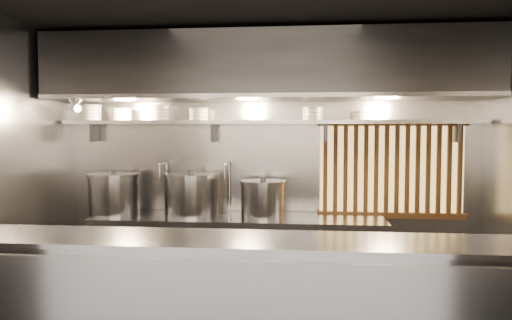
% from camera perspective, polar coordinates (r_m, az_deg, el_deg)
% --- Properties ---
extents(ceiling, '(4.50, 4.50, 0.00)m').
position_cam_1_polar(ceiling, '(4.10, -0.05, 17.66)').
color(ceiling, black).
rests_on(ceiling, wall_back).
extents(wall_back, '(4.50, 0.00, 4.50)m').
position_cam_1_polar(wall_back, '(5.48, 1.57, -0.71)').
color(wall_back, gray).
rests_on(wall_back, floor).
extents(cooking_bench, '(3.00, 0.70, 0.90)m').
position_cam_1_polar(cooking_bench, '(5.30, -2.05, -11.28)').
color(cooking_bench, '#949499').
rests_on(cooking_bench, floor).
extents(bowl_shelf, '(4.40, 0.34, 0.04)m').
position_cam_1_polar(bowl_shelf, '(5.28, 1.43, 4.35)').
color(bowl_shelf, '#949499').
rests_on(bowl_shelf, wall_back).
extents(exhaust_hood, '(4.40, 0.81, 0.65)m').
position_cam_1_polar(exhaust_hood, '(5.10, 1.25, 10.51)').
color(exhaust_hood, '#2D2D30').
rests_on(exhaust_hood, ceiling).
extents(wood_screen, '(1.56, 0.09, 1.04)m').
position_cam_1_polar(wood_screen, '(5.49, 15.20, -1.03)').
color(wood_screen, '#FFCF72').
rests_on(wood_screen, wall_back).
extents(faucet_left, '(0.04, 0.30, 0.50)m').
position_cam_1_polar(faucet_left, '(5.56, -10.44, -1.67)').
color(faucet_left, silver).
rests_on(faucet_left, wall_back).
extents(faucet_right, '(0.04, 0.30, 0.50)m').
position_cam_1_polar(faucet_right, '(5.40, -3.30, -1.76)').
color(faucet_right, silver).
rests_on(faucet_right, wall_back).
extents(heat_lamp, '(0.25, 0.35, 0.20)m').
position_cam_1_polar(heat_lamp, '(5.33, -19.90, 6.15)').
color(heat_lamp, '#949499').
rests_on(heat_lamp, exhaust_hood).
extents(pendant_bulb, '(0.09, 0.09, 0.19)m').
position_cam_1_polar(pendant_bulb, '(5.18, 0.22, 5.28)').
color(pendant_bulb, '#2D2D30').
rests_on(pendant_bulb, exhaust_hood).
extents(stock_pot_left, '(0.60, 0.60, 0.48)m').
position_cam_1_polar(stock_pot_left, '(5.31, -7.38, -3.89)').
color(stock_pot_left, '#949499').
rests_on(stock_pot_left, cooking_bench).
extents(stock_pot_mid, '(0.66, 0.66, 0.48)m').
position_cam_1_polar(stock_pot_mid, '(5.53, -15.92, -3.72)').
color(stock_pot_mid, '#949499').
rests_on(stock_pot_mid, cooking_bench).
extents(stock_pot_right, '(0.52, 0.52, 0.42)m').
position_cam_1_polar(stock_pot_right, '(5.15, 0.81, -4.43)').
color(stock_pot_right, '#949499').
rests_on(stock_pot_right, cooking_bench).
extents(bowl_stack_0, '(0.23, 0.23, 0.17)m').
position_cam_1_polar(bowl_stack_0, '(5.77, -18.30, 5.13)').
color(bowl_stack_0, white).
rests_on(bowl_stack_0, bowl_shelf).
extents(bowl_stack_1, '(0.22, 0.22, 0.13)m').
position_cam_1_polar(bowl_stack_1, '(5.64, -15.03, 5.04)').
color(bowl_stack_1, white).
rests_on(bowl_stack_1, bowl_shelf).
extents(bowl_stack_2, '(0.21, 0.21, 0.17)m').
position_cam_1_polar(bowl_stack_2, '(5.50, -10.88, 5.34)').
color(bowl_stack_2, white).
rests_on(bowl_stack_2, bowl_shelf).
extents(bowl_stack_3, '(0.21, 0.21, 0.13)m').
position_cam_1_polar(bowl_stack_3, '(5.40, -6.59, 5.22)').
color(bowl_stack_3, white).
rests_on(bowl_stack_3, bowl_shelf).
extents(bowl_stack_4, '(0.22, 0.22, 0.13)m').
position_cam_1_polar(bowl_stack_4, '(5.27, 6.50, 5.26)').
color(bowl_stack_4, white).
rests_on(bowl_stack_4, bowl_shelf).
extents(bowl_stack_5, '(0.21, 0.21, 0.09)m').
position_cam_1_polar(bowl_stack_5, '(5.30, 12.00, 5.00)').
color(bowl_stack_5, white).
rests_on(bowl_stack_5, bowl_shelf).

